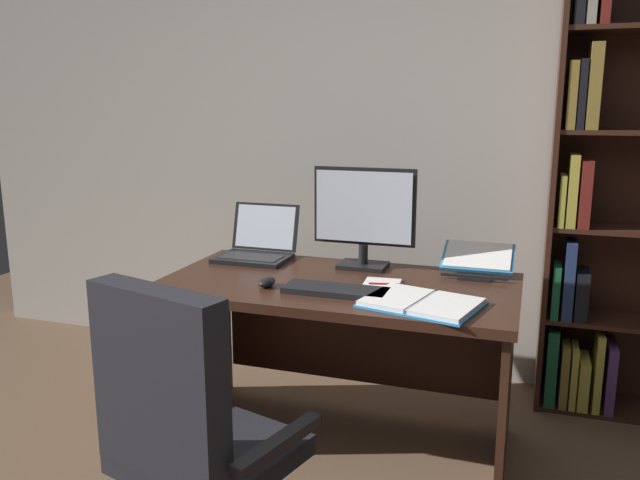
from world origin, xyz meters
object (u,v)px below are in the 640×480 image
Objects in this scene: notepad at (381,285)px; reading_stand_with_book at (478,259)px; pen at (386,284)px; laptop at (257,247)px; desk at (343,323)px; office_chair at (192,455)px; computer_mouse at (267,282)px; open_binder at (421,303)px; bookshelf at (619,200)px; keyboard at (336,290)px; monitor at (364,218)px.

reading_stand_with_book is at bearing 44.45° from notepad.
laptop is at bearing 157.57° from pen.
laptop is 0.75m from notepad.
office_chair is (-0.20, -1.00, -0.13)m from desk.
computer_mouse is 0.66m from open_binder.
open_binder reaches higher than desk.
computer_mouse reaches higher than desk.
computer_mouse is 0.48m from notepad.
bookshelf is at bearing 66.01° from open_binder.
notepad is at bearing 18.37° from computer_mouse.
keyboard reaches higher than pen.
desk is 0.33m from keyboard.
laptop is 3.32× the size of computer_mouse.
keyboard is (-1.11, -0.93, -0.29)m from bookshelf.
reading_stand_with_book is 0.51m from notepad.
bookshelf is at bearing 67.12° from office_chair.
bookshelf is at bearing 23.79° from monitor.
desk is at bearing 156.31° from pen.
desk is 10.72× the size of pen.
keyboard is at bearing 88.46° from office_chair.
monitor reaches higher than computer_mouse.
office_chair reaches higher than computer_mouse.
bookshelf reaches higher than monitor.
office_chair is 7.08× the size of pen.
bookshelf is 16.38× the size of pen.
monitor is 0.40m from notepad.
laptop reaches higher than desk.
laptop reaches higher than notepad.
keyboard is 0.30m from computer_mouse.
open_binder is (0.39, -0.29, 0.22)m from desk.
bookshelf is at bearing 30.68° from desk.
reading_stand_with_book is (0.81, 0.50, 0.04)m from computer_mouse.
monitor is at bearing 94.59° from office_chair.
computer_mouse is (-0.30, 0.00, 0.01)m from keyboard.
open_binder is (0.59, 0.71, 0.35)m from office_chair.
office_chair reaches higher than reading_stand_with_book.
notepad is (0.19, -0.09, 0.22)m from desk.
keyboard is (0.24, 0.76, 0.35)m from office_chair.
desk is 0.32m from pen.
reading_stand_with_book is (0.51, 0.50, 0.05)m from keyboard.
office_chair is 1.30m from laptop.
desk is 3.57× the size of keyboard.
computer_mouse is (-0.06, 0.76, 0.36)m from office_chair.
reading_stand_with_book is 0.49m from pen.
laptop is 0.70m from keyboard.
bookshelf is (1.15, 0.68, 0.51)m from desk.
notepad is (-0.96, -0.78, -0.30)m from bookshelf.
monitor reaches higher than desk.
monitor is (0.24, 1.19, 0.57)m from office_chair.
notepad is (0.45, 0.15, -0.02)m from computer_mouse.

